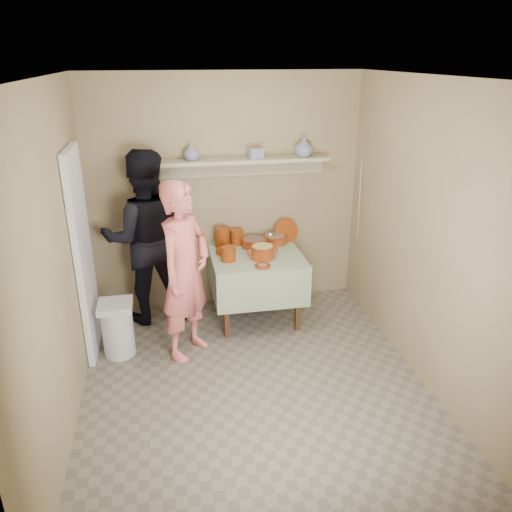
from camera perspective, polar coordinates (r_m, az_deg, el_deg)
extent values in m
plane|color=#73695A|center=(4.59, -0.08, -14.75)|extent=(3.50, 3.50, 0.00)
cube|color=silver|center=(4.94, -19.12, 0.07)|extent=(0.06, 0.70, 2.00)
cylinder|color=#6E2304|center=(5.54, -3.88, 2.22)|extent=(0.16, 0.16, 0.22)
cylinder|color=#6E2304|center=(5.60, -2.21, 2.21)|extent=(0.14, 0.14, 0.17)
cylinder|color=#6E2304|center=(5.15, -3.17, 0.23)|extent=(0.15, 0.15, 0.15)
cylinder|color=#6E2304|center=(5.36, -3.67, 0.54)|extent=(0.17, 0.17, 0.05)
cylinder|color=#6E2304|center=(5.68, 3.45, 2.86)|extent=(0.29, 0.14, 0.28)
imported|color=navy|center=(5.50, 5.49, 12.30)|extent=(0.22, 0.22, 0.21)
imported|color=navy|center=(5.33, -7.39, 11.71)|extent=(0.23, 0.23, 0.17)
cube|color=navy|center=(5.39, -0.04, 11.66)|extent=(0.17, 0.14, 0.11)
imported|color=#DB655E|center=(4.70, -8.09, -1.80)|extent=(0.72, 0.75, 1.73)
imported|color=black|center=(5.42, -12.54, 2.02)|extent=(0.96, 0.78, 1.88)
cube|color=#97835C|center=(5.60, -3.48, 7.05)|extent=(3.00, 0.02, 2.60)
cube|color=#97835C|center=(2.45, 7.92, -14.54)|extent=(3.00, 0.02, 2.60)
cube|color=#97835C|center=(3.97, -22.01, -1.02)|extent=(0.02, 3.50, 2.60)
cube|color=#97835C|center=(4.46, 19.33, 1.84)|extent=(0.02, 3.50, 2.60)
cube|color=silver|center=(3.67, -0.10, 19.90)|extent=(3.00, 3.50, 0.02)
cube|color=#4C2D16|center=(5.13, -3.40, -5.77)|extent=(0.05, 0.05, 0.71)
cube|color=#4C2D16|center=(5.27, 4.84, -5.03)|extent=(0.05, 0.05, 0.71)
cube|color=#4C2D16|center=(5.81, -4.41, -2.31)|extent=(0.05, 0.05, 0.71)
cube|color=#4C2D16|center=(5.93, 2.90, -1.75)|extent=(0.05, 0.05, 0.71)
cube|color=#4C2D16|center=(5.37, -0.02, -0.01)|extent=(0.90, 0.90, 0.04)
cube|color=#2A591E|center=(5.36, -0.02, 0.24)|extent=(0.96, 0.96, 0.01)
cube|color=#2A591E|center=(5.02, 1.02, -4.05)|extent=(0.96, 0.01, 0.44)
cube|color=#2A591E|center=(5.88, -0.90, 0.01)|extent=(0.96, 0.01, 0.44)
cube|color=#2A591E|center=(5.38, -5.05, -2.25)|extent=(0.01, 0.96, 0.44)
cube|color=#2A591E|center=(5.55, 4.86, -1.47)|extent=(0.01, 0.96, 0.44)
cylinder|color=maroon|center=(5.52, -0.18, 1.52)|extent=(0.28, 0.28, 0.09)
cylinder|color=#6E2304|center=(5.51, -0.18, 1.92)|extent=(0.30, 0.30, 0.01)
cylinder|color=brown|center=(5.52, -0.18, 1.77)|extent=(0.25, 0.25, 0.05)
cylinder|color=maroon|center=(5.63, 2.18, 1.89)|extent=(0.26, 0.26, 0.09)
cylinder|color=#6E2304|center=(5.61, 2.19, 2.29)|extent=(0.28, 0.28, 0.01)
cylinder|color=#8C6B54|center=(5.62, 2.19, 2.14)|extent=(0.23, 0.23, 0.05)
cylinder|color=silver|center=(5.47, 2.34, 2.76)|extent=(0.01, 0.22, 0.16)
sphere|color=silver|center=(5.60, 1.66, 2.41)|extent=(0.07, 0.07, 0.07)
cylinder|color=maroon|center=(5.20, 0.76, 0.41)|extent=(0.24, 0.24, 0.14)
cylinder|color=#6E2304|center=(5.17, 0.77, 1.07)|extent=(0.25, 0.25, 0.01)
cylinder|color=tan|center=(5.18, 0.76, 0.92)|extent=(0.21, 0.21, 0.05)
torus|color=#6E2304|center=(5.17, -0.54, 0.39)|extent=(0.09, 0.02, 0.09)
torus|color=#6E2304|center=(5.22, 2.05, 0.58)|extent=(0.09, 0.02, 0.09)
cylinder|color=#6E2304|center=(5.02, 0.75, -1.15)|extent=(0.16, 0.16, 0.02)
cylinder|color=#8C6B54|center=(5.01, 0.75, -1.04)|extent=(0.09, 0.09, 0.01)
cube|color=tan|center=(5.40, -1.24, 10.88)|extent=(1.80, 0.25, 0.04)
cube|color=tan|center=(5.54, -1.45, 10.10)|extent=(1.80, 0.02, 0.18)
cylinder|color=silver|center=(5.08, -15.48, -8.30)|extent=(0.30, 0.30, 0.50)
cube|color=silver|center=(4.95, -15.81, -5.50)|extent=(0.32, 0.32, 0.06)
cylinder|color=silver|center=(5.67, 11.91, 9.41)|extent=(0.01, 0.01, 0.30)
cylinder|color=silver|center=(5.72, 11.75, 6.43)|extent=(0.01, 0.01, 0.30)
cylinder|color=silver|center=(5.79, 11.60, 3.53)|extent=(0.01, 0.01, 0.30)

